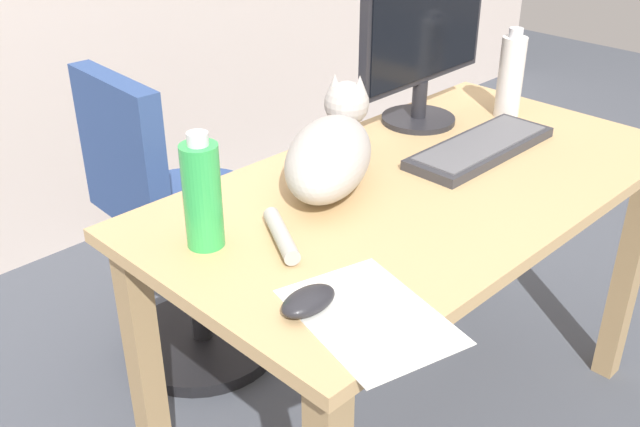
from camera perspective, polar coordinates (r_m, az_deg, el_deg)
ground_plane at (r=2.14m, az=6.58°, el=-15.83°), size 8.00×8.00×0.00m
desk at (r=1.76m, az=7.71°, el=-0.90°), size 1.33×0.70×0.75m
office_chair at (r=2.16m, az=-10.89°, el=-2.27°), size 0.48×0.48×0.92m
monitor at (r=1.97m, az=8.05°, el=13.18°), size 0.48×0.20×0.41m
keyboard at (r=1.87m, az=12.25°, el=5.06°), size 0.44×0.15×0.03m
cat at (r=1.64m, az=0.83°, el=4.87°), size 0.53×0.37×0.20m
computer_mouse at (r=1.25m, az=-0.90°, el=-6.78°), size 0.11×0.06×0.04m
paper_sheet at (r=1.24m, az=3.85°, el=-7.94°), size 0.28×0.34×0.00m
water_bottle at (r=2.10m, az=14.55°, el=10.27°), size 0.07×0.07×0.25m
spray_bottle at (r=1.40m, az=-9.11°, el=1.47°), size 0.07×0.07×0.23m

